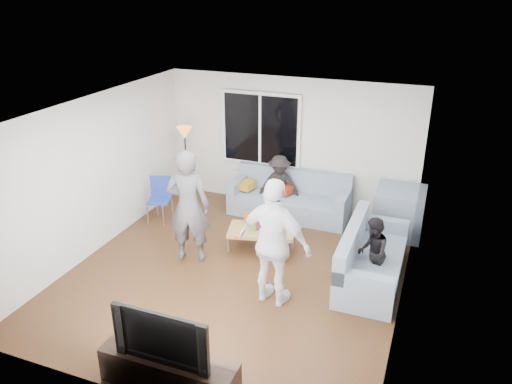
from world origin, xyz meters
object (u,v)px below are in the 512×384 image
at_px(sofa_back_section, 289,195).
at_px(player_right, 274,243).
at_px(spectator_back, 279,185).
at_px(coffee_table, 261,240).
at_px(side_chair, 159,201).
at_px(tv_console, 169,372).
at_px(spectator_right, 372,253).
at_px(television, 166,333).
at_px(sofa_right_section, 373,255).
at_px(player_left, 188,207).
at_px(floor_lamp, 186,164).

xyz_separation_m(sofa_back_section, player_right, (0.65, -2.78, 0.51)).
xyz_separation_m(sofa_back_section, spectator_back, (-0.22, 0.03, 0.17)).
bearing_deg(sofa_back_section, coffee_table, -90.76).
relative_size(sofa_back_section, side_chair, 2.67).
distance_m(player_right, tv_console, 2.18).
bearing_deg(side_chair, spectator_right, -25.54).
distance_m(sofa_back_section, television, 4.78).
height_order(sofa_right_section, coffee_table, sofa_right_section).
height_order(coffee_table, television, television).
bearing_deg(spectator_right, spectator_back, -141.82).
bearing_deg(player_left, sofa_right_section, 173.61).
relative_size(floor_lamp, television, 1.37).
bearing_deg(floor_lamp, sofa_right_section, -22.17).
relative_size(coffee_table, player_left, 0.58).
xyz_separation_m(sofa_right_section, spectator_back, (-2.09, 1.74, 0.17)).
height_order(sofa_back_section, player_left, player_left).
height_order(player_right, tv_console, player_right).
xyz_separation_m(sofa_back_section, side_chair, (-2.20, -1.15, 0.01)).
bearing_deg(sofa_right_section, floor_lamp, 67.83).
bearing_deg(television, player_right, 74.55).
xyz_separation_m(coffee_table, spectator_right, (1.89, -0.39, 0.35)).
distance_m(sofa_back_section, tv_console, 4.78).
height_order(sofa_right_section, television, television).
distance_m(coffee_table, television, 3.33).
bearing_deg(player_left, sofa_back_section, -130.39).
height_order(floor_lamp, player_right, player_right).
distance_m(spectator_right, television, 3.40).
height_order(player_right, spectator_right, player_right).
distance_m(player_left, spectator_back, 2.35).
xyz_separation_m(side_chair, player_right, (2.85, -1.64, 0.51)).
relative_size(coffee_table, player_right, 0.59).
xyz_separation_m(sofa_right_section, player_left, (-2.88, -0.45, 0.52)).
xyz_separation_m(sofa_right_section, player_right, (-1.22, -1.08, 0.51)).
bearing_deg(sofa_right_section, coffee_table, 83.51).
bearing_deg(sofa_right_section, side_chair, 82.19).
bearing_deg(tv_console, player_right, 74.55).
bearing_deg(television, player_left, 113.06).
xyz_separation_m(sofa_back_section, floor_lamp, (-2.20, -0.05, 0.36)).
bearing_deg(tv_console, coffee_table, 92.13).
xyz_separation_m(player_right, spectator_back, (-0.87, 2.81, -0.34)).
distance_m(player_left, player_right, 1.78).
height_order(sofa_back_section, tv_console, sofa_back_section).
relative_size(player_right, spectator_back, 1.58).
height_order(sofa_back_section, sofa_right_section, same).
relative_size(spectator_right, tv_console, 0.69).
xyz_separation_m(player_left, tv_console, (1.11, -2.61, -0.72)).
bearing_deg(player_right, sofa_back_section, -66.27).
xyz_separation_m(sofa_back_section, tv_console, (0.10, -4.77, -0.20)).
bearing_deg(player_left, coffee_table, -161.33).
distance_m(sofa_right_section, side_chair, 4.11).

